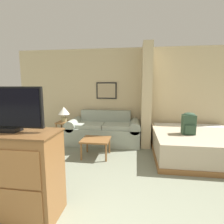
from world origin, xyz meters
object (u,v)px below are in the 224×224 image
(tv, at_px, (7,109))
(bed, at_px, (196,144))
(tv_dresser, at_px, (13,174))
(backpack, at_px, (189,123))
(coffee_table, at_px, (96,141))
(table_lamp, at_px, (64,112))
(couch, at_px, (104,131))

(tv, bearing_deg, bed, 38.68)
(tv_dresser, relative_size, backpack, 2.39)
(coffee_table, relative_size, tv_dresser, 0.55)
(backpack, bearing_deg, tv, -141.13)
(tv_dresser, bearing_deg, bed, 38.70)
(table_lamp, bearing_deg, coffee_table, -38.75)
(tv_dresser, distance_m, backpack, 3.29)
(coffee_table, bearing_deg, couch, 89.32)
(couch, relative_size, bed, 1.00)
(table_lamp, xyz_separation_m, tv_dresser, (0.53, -2.75, -0.33))
(couch, distance_m, tv, 3.04)
(tv, height_order, bed, tv)
(bed, distance_m, backpack, 0.59)
(coffee_table, xyz_separation_m, tv_dresser, (-0.57, -1.87, 0.17))
(table_lamp, height_order, bed, table_lamp)
(couch, height_order, tv, tv)
(tv_dresser, height_order, backpack, tv_dresser)
(couch, xyz_separation_m, bed, (2.21, -0.59, -0.06))
(tv_dresser, distance_m, bed, 3.59)
(coffee_table, height_order, tv, tv)
(table_lamp, relative_size, tv, 0.50)
(coffee_table, bearing_deg, bed, 9.44)
(couch, bearing_deg, bed, -14.80)
(coffee_table, relative_size, tv, 0.73)
(couch, xyz_separation_m, tv_dresser, (-0.58, -2.82, 0.19))
(coffee_table, height_order, table_lamp, table_lamp)
(table_lamp, height_order, backpack, backpack)
(coffee_table, xyz_separation_m, bed, (2.23, 0.37, -0.08))
(table_lamp, height_order, tv, tv)
(coffee_table, distance_m, backpack, 2.04)
(couch, distance_m, backpack, 2.16)
(tv_dresser, bearing_deg, couch, 78.40)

